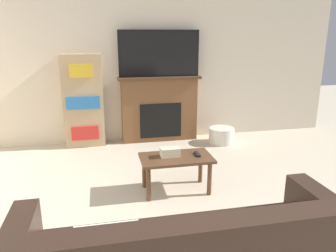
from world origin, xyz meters
TOP-DOWN VIEW (x-y plane):
  - wall_back at (0.00, 4.36)m, footprint 6.67×0.06m
  - fireplace at (0.25, 4.21)m, footprint 1.35×0.28m
  - tv at (0.25, 4.19)m, footprint 1.30×0.03m
  - coffee_table at (0.09, 2.32)m, footprint 0.81×0.46m
  - tissue_box at (0.02, 2.34)m, footprint 0.22×0.12m
  - remote_control at (0.33, 2.32)m, footprint 0.04×0.15m
  - bookshelf at (-0.97, 4.19)m, footprint 0.61×0.29m
  - storage_basket at (1.22, 3.85)m, footprint 0.41×0.41m

SIDE VIEW (x-z plane):
  - storage_basket at x=1.22m, z-range 0.00..0.25m
  - coffee_table at x=0.09m, z-range 0.14..0.56m
  - remote_control at x=0.33m, z-range 0.42..0.44m
  - tissue_box at x=0.02m, z-range 0.42..0.52m
  - fireplace at x=0.25m, z-range 0.00..1.08m
  - bookshelf at x=-0.97m, z-range 0.00..1.45m
  - wall_back at x=0.00m, z-range 0.00..2.70m
  - tv at x=0.25m, z-range 1.08..1.81m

